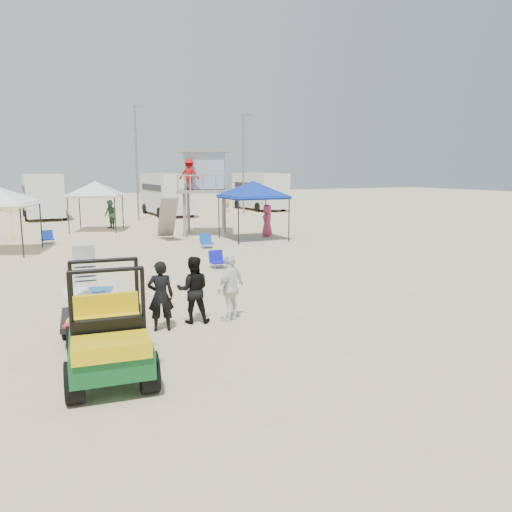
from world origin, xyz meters
name	(u,v)px	position (x,y,z in m)	size (l,w,h in m)	color
ground	(297,339)	(0.00, 0.00, 0.00)	(140.00, 140.00, 0.00)	beige
utility_cart	(107,325)	(-3.96, -0.16, 0.92)	(1.59, 2.73, 1.97)	#0C4D1E
surf_trailer	(88,303)	(-3.95, 2.17, 0.74)	(1.35, 2.20, 1.82)	black
man_left	(161,296)	(-2.43, 1.87, 0.80)	(0.58, 0.38, 1.59)	black
man_mid	(193,290)	(-1.58, 2.12, 0.79)	(0.77, 0.60, 1.59)	black
man_right	(231,288)	(-0.73, 1.87, 0.81)	(0.95, 0.39, 1.62)	white
lifeguard_tower	(202,174)	(4.31, 17.28, 3.36)	(3.73, 3.73, 4.50)	gray
canopy_blue	(253,184)	(5.89, 14.21, 2.87)	(3.00, 3.00, 3.41)	black
canopy_white_c	(95,184)	(-0.70, 21.67, 2.77)	(3.53, 3.53, 3.32)	black
umbrella_b	(12,222)	(-5.23, 19.96, 0.88)	(1.91, 1.95, 1.75)	gold
cone_near	(75,263)	(-3.33, 9.90, 0.25)	(0.34, 0.34, 0.50)	orange
beach_chair_a	(47,237)	(-3.73, 17.52, 0.31)	(0.60, 0.64, 0.64)	navy
beach_chair_b	(217,259)	(1.43, 8.10, 0.31)	(0.54, 0.58, 0.64)	#1015AF
beach_chair_c	(206,241)	(2.77, 12.74, 0.31)	(0.64, 0.69, 0.64)	#1148B9
rv_mid_left	(42,194)	(-3.00, 31.49, 1.80)	(2.65, 6.50, 3.25)	silver
rv_mid_right	(167,192)	(6.00, 29.99, 1.80)	(2.64, 7.00, 3.25)	silver
rv_far_right	(260,190)	(15.00, 31.49, 1.80)	(2.64, 6.60, 3.25)	silver
light_pole_left	(137,164)	(3.00, 27.00, 4.00)	(0.14, 0.14, 8.00)	slate
light_pole_right	(243,164)	(12.00, 28.50, 4.00)	(0.14, 0.14, 8.00)	slate
distant_beachgoers	(126,218)	(0.60, 19.82, 0.86)	(19.97, 16.63, 1.75)	gold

